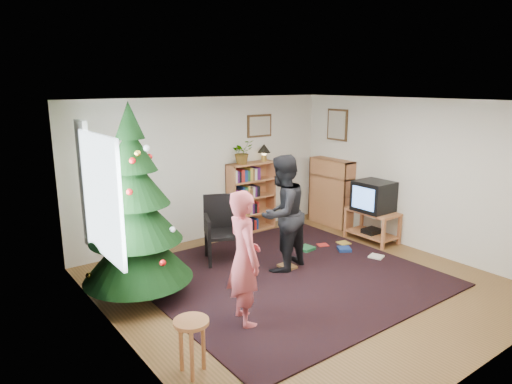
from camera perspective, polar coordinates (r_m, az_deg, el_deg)
floor at (r=6.53m, az=5.58°, el=-11.30°), size 5.00×5.00×0.00m
ceiling at (r=5.94m, az=6.13°, el=11.19°), size 5.00×5.00×0.00m
wall_back at (r=8.09m, az=-6.21°, el=2.85°), size 5.00×0.02×2.50m
wall_front at (r=4.67m, az=27.13°, el=-6.50°), size 5.00×0.02×2.50m
wall_left at (r=4.85m, az=-16.63°, el=-4.87°), size 0.02×5.00×2.50m
wall_right at (r=7.98m, az=19.21°, el=2.04°), size 0.02×5.00×2.50m
rug at (r=6.73m, az=3.83°, el=-10.39°), size 3.80×3.60×0.02m
window_pane at (r=5.34m, az=-18.76°, el=-0.56°), size 0.04×1.20×1.40m
curtain at (r=6.00m, az=-20.51°, el=0.80°), size 0.06×0.35×1.60m
picture_back at (r=8.61m, az=0.43°, el=8.27°), size 0.55×0.03×0.42m
picture_right at (r=8.95m, az=10.13°, el=8.27°), size 0.03×0.50×0.60m
christmas_tree at (r=5.93m, az=-14.86°, el=-3.41°), size 1.39×1.39×2.52m
bookshelf_back at (r=8.54m, az=-0.60°, el=-0.52°), size 0.95×0.30×1.30m
bookshelf_right at (r=9.04m, az=9.36°, el=0.08°), size 0.30×0.95×1.30m
tv_stand at (r=8.32m, az=14.30°, el=-3.76°), size 0.50×0.90×0.55m
crt_tv at (r=8.19m, az=14.49°, el=-0.50°), size 0.56×0.60×0.53m
armchair at (r=7.16m, az=-4.53°, el=-4.24°), size 0.75×0.77×1.03m
stool at (r=4.54m, az=-8.06°, el=-16.99°), size 0.34×0.34×0.57m
person_standing at (r=5.22m, az=-1.47°, el=-8.28°), size 0.50×0.65×1.59m
person_by_chair at (r=6.69m, az=3.27°, el=-2.71°), size 0.98×0.85×1.73m
potted_plant at (r=8.26m, az=-1.74°, el=5.01°), size 0.40×0.35×0.43m
table_lamp at (r=8.55m, az=1.01°, el=5.33°), size 0.24×0.24×0.32m
floor_clutter at (r=7.67m, az=9.29°, el=-7.25°), size 1.68×1.13×0.08m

